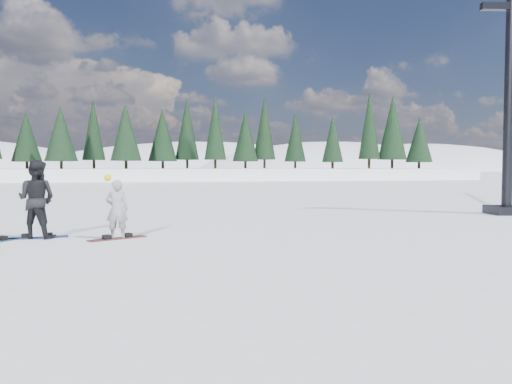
# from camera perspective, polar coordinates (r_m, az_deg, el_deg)

# --- Properties ---
(ground) EXTENTS (420.00, 420.00, 0.00)m
(ground) POSITION_cam_1_polar(r_m,az_deg,el_deg) (12.82, -21.21, -5.57)
(ground) COLOR white
(ground) RESTS_ON ground
(alpine_backdrop) EXTENTS (412.50, 227.00, 53.20)m
(alpine_backdrop) POSITION_cam_1_polar(r_m,az_deg,el_deg) (202.76, -14.93, -1.58)
(alpine_backdrop) COLOR white
(alpine_backdrop) RESTS_ON ground
(lift_tower) EXTENTS (2.36, 1.47, 8.53)m
(lift_tower) POSITION_cam_1_polar(r_m,az_deg,el_deg) (21.55, 26.91, 6.95)
(lift_tower) COLOR black
(lift_tower) RESTS_ON ground
(snowboarder_woman) EXTENTS (0.58, 0.40, 1.66)m
(snowboarder_woman) POSITION_cam_1_polar(r_m,az_deg,el_deg) (13.15, -15.63, -1.87)
(snowboarder_woman) COLOR gray
(snowboarder_woman) RESTS_ON ground
(snowboarder_man) EXTENTS (1.15, 1.01, 2.02)m
(snowboarder_man) POSITION_cam_1_polar(r_m,az_deg,el_deg) (13.99, -23.80, -0.77)
(snowboarder_man) COLOR black
(snowboarder_man) RESTS_ON ground
(snowboard_woman) EXTENTS (1.46, 0.95, 0.03)m
(snowboard_woman) POSITION_cam_1_polar(r_m,az_deg,el_deg) (13.24, -15.56, -5.15)
(snowboard_woman) COLOR maroon
(snowboard_woman) RESTS_ON ground
(snowboard_man) EXTENTS (1.53, 0.56, 0.03)m
(snowboard_man) POSITION_cam_1_polar(r_m,az_deg,el_deg) (14.08, -23.72, -4.81)
(snowboard_man) COLOR #1C409E
(snowboard_man) RESTS_ON ground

